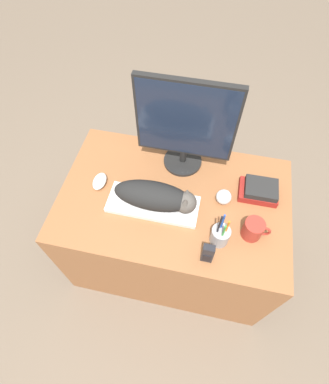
# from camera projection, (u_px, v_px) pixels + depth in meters

# --- Properties ---
(ground_plane) EXTENTS (12.00, 12.00, 0.00)m
(ground_plane) POSITION_uv_depth(u_px,v_px,m) (160.00, 305.00, 1.93)
(ground_plane) COLOR #6B5B4C
(desk) EXTENTS (1.18, 0.75, 0.72)m
(desk) POSITION_uv_depth(u_px,v_px,m) (173.00, 229.00, 1.83)
(desk) COLOR brown
(desk) RESTS_ON ground_plane
(keyboard) EXTENTS (0.46, 0.18, 0.02)m
(keyboard) POSITION_uv_depth(u_px,v_px,m) (153.00, 204.00, 1.50)
(keyboard) COLOR silver
(keyboard) RESTS_ON desk
(cat) EXTENTS (0.40, 0.15, 0.14)m
(cat) POSITION_uv_depth(u_px,v_px,m) (157.00, 197.00, 1.43)
(cat) COLOR black
(cat) RESTS_ON keyboard
(monitor) EXTENTS (0.48, 0.21, 0.53)m
(monitor) POSITION_uv_depth(u_px,v_px,m) (185.00, 124.00, 1.42)
(monitor) COLOR black
(monitor) RESTS_ON desk
(computer_mouse) EXTENTS (0.07, 0.11, 0.04)m
(computer_mouse) POSITION_uv_depth(u_px,v_px,m) (100.00, 181.00, 1.56)
(computer_mouse) COLOR silver
(computer_mouse) RESTS_ON desk
(coffee_mug) EXTENTS (0.13, 0.09, 0.10)m
(coffee_mug) POSITION_uv_depth(u_px,v_px,m) (253.00, 229.00, 1.38)
(coffee_mug) COLOR #9E2D23
(coffee_mug) RESTS_ON desk
(pen_cup) EXTENTS (0.09, 0.09, 0.23)m
(pen_cup) POSITION_uv_depth(u_px,v_px,m) (220.00, 235.00, 1.36)
(pen_cup) COLOR #939399
(pen_cup) RESTS_ON desk
(baseball) EXTENTS (0.08, 0.08, 0.08)m
(baseball) POSITION_uv_depth(u_px,v_px,m) (224.00, 197.00, 1.49)
(baseball) COLOR silver
(baseball) RESTS_ON desk
(phone) EXTENTS (0.05, 0.03, 0.13)m
(phone) POSITION_uv_depth(u_px,v_px,m) (208.00, 253.00, 1.30)
(phone) COLOR black
(phone) RESTS_ON desk
(book_stack) EXTENTS (0.20, 0.14, 0.07)m
(book_stack) POSITION_uv_depth(u_px,v_px,m) (259.00, 190.00, 1.52)
(book_stack) COLOR maroon
(book_stack) RESTS_ON desk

